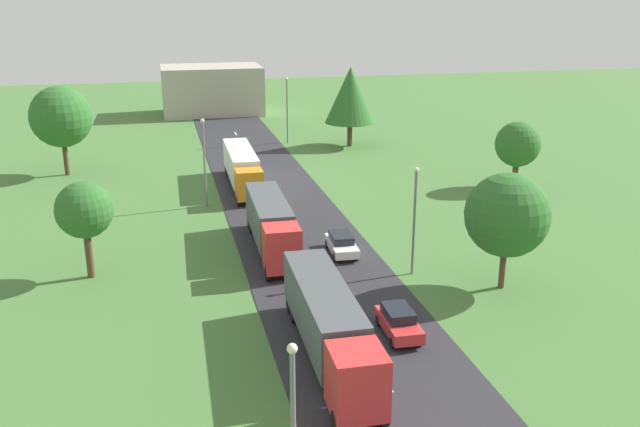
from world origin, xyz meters
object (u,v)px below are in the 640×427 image
at_px(truck_third, 242,166).
at_px(tree_pine, 350,95).
at_px(truck_lead, 329,322).
at_px(tree_birch, 84,211).
at_px(car_second, 399,322).
at_px(car_third, 342,244).
at_px(tree_elm, 507,215).
at_px(truck_second, 271,223).
at_px(lamppost_second, 415,215).
at_px(distant_building, 212,90).
at_px(tree_ash, 518,144).
at_px(lamppost_third, 204,158).
at_px(lamppost_fourth, 287,107).
at_px(tree_lime, 61,117).

xyz_separation_m(truck_third, tree_pine, (15.66, 16.14, 4.30)).
xyz_separation_m(truck_lead, tree_birch, (-13.09, 14.36, 2.60)).
height_order(car_second, car_third, car_second).
bearing_deg(car_third, tree_elm, -43.57).
distance_m(truck_second, tree_elm, 17.19).
xyz_separation_m(lamppost_second, tree_pine, (7.02, 40.83, 2.18)).
distance_m(truck_second, car_second, 15.69).
bearing_deg(truck_second, distant_building, 89.18).
height_order(truck_lead, car_second, truck_lead).
relative_size(truck_second, tree_ash, 1.88).
bearing_deg(truck_third, truck_lead, -89.62).
bearing_deg(tree_elm, truck_second, 143.06).
xyz_separation_m(truck_second, lamppost_second, (8.69, -6.65, 2.06)).
bearing_deg(tree_elm, lamppost_third, 127.75).
xyz_separation_m(tree_birch, distant_building, (13.72, 65.36, -1.00)).
bearing_deg(car_third, truck_lead, -107.64).
distance_m(lamppost_second, tree_elm, 6.07).
xyz_separation_m(lamppost_fourth, tree_lime, (-25.94, -10.74, 1.56)).
height_order(car_third, tree_elm, tree_elm).
bearing_deg(tree_elm, tree_birch, 163.05).
distance_m(tree_birch, distant_building, 66.79).
distance_m(lamppost_fourth, tree_lime, 28.12).
relative_size(lamppost_second, lamppost_third, 0.94).
height_order(tree_pine, tree_lime, tree_pine).
bearing_deg(truck_third, distant_building, 88.92).
xyz_separation_m(car_second, distant_building, (-3.85, 78.10, 2.89)).
distance_m(tree_birch, tree_ash, 41.73).
bearing_deg(tree_elm, car_second, -151.92).
relative_size(truck_second, tree_birch, 1.84).
distance_m(lamppost_third, tree_lime, 20.18).
distance_m(lamppost_third, tree_elm, 28.55).
height_order(car_third, tree_pine, tree_pine).
xyz_separation_m(car_second, car_third, (0.16, 12.93, -0.04)).
relative_size(truck_lead, truck_second, 1.09).
bearing_deg(tree_pine, distant_building, 117.04).
relative_size(car_second, lamppost_second, 0.53).
relative_size(tree_birch, tree_pine, 0.68).
xyz_separation_m(truck_lead, car_third, (4.63, 14.55, -1.33)).
height_order(truck_third, tree_ash, tree_ash).
xyz_separation_m(truck_second, lamppost_fourth, (8.41, 37.90, 2.48)).
distance_m(car_second, tree_birch, 22.04).
relative_size(car_second, tree_elm, 0.52).
bearing_deg(truck_third, tree_ash, -13.26).
bearing_deg(distant_building, truck_lead, -90.45).
bearing_deg(tree_pine, truck_third, -134.14).
distance_m(truck_second, tree_birch, 13.25).
height_order(truck_third, lamppost_fourth, lamppost_fourth).
relative_size(tree_birch, tree_lime, 0.71).
relative_size(tree_lime, distant_building, 0.60).
bearing_deg(truck_third, lamppost_second, -70.71).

